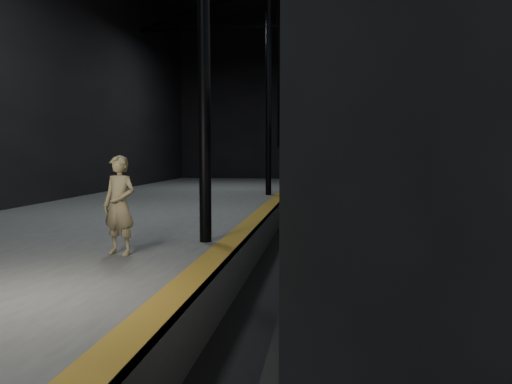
# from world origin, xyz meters

# --- Properties ---
(ground) EXTENTS (44.00, 44.00, 0.00)m
(ground) POSITION_xyz_m (0.00, 0.00, 0.00)
(ground) COLOR black
(ground) RESTS_ON ground
(platform_left) EXTENTS (9.00, 43.80, 1.00)m
(platform_left) POSITION_xyz_m (-7.50, 0.00, 0.50)
(platform_left) COLOR #4E4E4B
(platform_left) RESTS_ON ground
(tactile_strip) EXTENTS (0.50, 43.80, 0.01)m
(tactile_strip) POSITION_xyz_m (-3.25, 0.00, 1.00)
(tactile_strip) COLOR olive
(tactile_strip) RESTS_ON platform_left
(track) EXTENTS (2.40, 43.00, 0.24)m
(track) POSITION_xyz_m (0.00, 0.00, 0.07)
(track) COLOR #3F3328
(track) RESTS_ON ground
(train) EXTENTS (3.20, 21.43, 5.73)m
(train) POSITION_xyz_m (-0.00, -0.03, 3.20)
(train) COLOR gray
(train) RESTS_ON ground
(woman) EXTENTS (0.79, 0.62, 1.90)m
(woman) POSITION_xyz_m (-5.09, -5.58, 1.95)
(woman) COLOR tan
(woman) RESTS_ON platform_left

